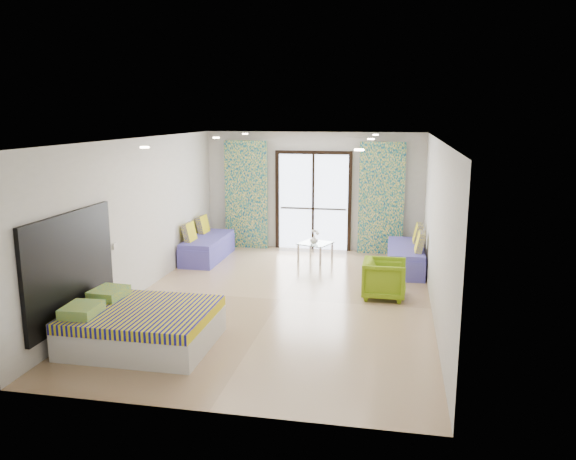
% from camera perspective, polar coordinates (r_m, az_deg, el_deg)
% --- Properties ---
extents(floor, '(5.00, 7.50, 0.01)m').
position_cam_1_polar(floor, '(9.63, -0.76, -7.05)').
color(floor, '#A28260').
rests_on(floor, ground).
extents(ceiling, '(5.00, 7.50, 0.01)m').
position_cam_1_polar(ceiling, '(9.12, -0.81, 9.22)').
color(ceiling, silver).
rests_on(ceiling, ground).
extents(wall_back, '(5.00, 0.01, 2.70)m').
position_cam_1_polar(wall_back, '(12.93, 2.60, 3.95)').
color(wall_back, silver).
rests_on(wall_back, ground).
extents(wall_front, '(5.00, 0.01, 2.70)m').
position_cam_1_polar(wall_front, '(5.77, -8.41, -6.09)').
color(wall_front, silver).
rests_on(wall_front, ground).
extents(wall_left, '(0.01, 7.50, 2.70)m').
position_cam_1_polar(wall_left, '(10.08, -14.84, 1.34)').
color(wall_left, silver).
rests_on(wall_left, ground).
extents(wall_right, '(0.01, 7.50, 2.70)m').
position_cam_1_polar(wall_right, '(9.12, 14.80, 0.27)').
color(wall_right, silver).
rests_on(wall_right, ground).
extents(balcony_door, '(1.76, 0.08, 2.28)m').
position_cam_1_polar(balcony_door, '(12.91, 2.58, 3.53)').
color(balcony_door, black).
rests_on(balcony_door, floor).
extents(balcony_rail, '(1.52, 0.03, 0.04)m').
position_cam_1_polar(balcony_rail, '(12.97, 2.57, 2.19)').
color(balcony_rail, '#595451').
rests_on(balcony_rail, balcony_door).
extents(curtain_left, '(1.00, 0.10, 2.50)m').
position_cam_1_polar(curtain_left, '(13.08, -4.26, 3.58)').
color(curtain_left, beige).
rests_on(curtain_left, floor).
extents(curtain_right, '(1.00, 0.10, 2.50)m').
position_cam_1_polar(curtain_right, '(12.63, 9.46, 3.16)').
color(curtain_right, beige).
rests_on(curtain_right, floor).
extents(downlight_a, '(0.12, 0.12, 0.02)m').
position_cam_1_polar(downlight_a, '(7.66, -14.36, 8.14)').
color(downlight_a, '#FFE0B2').
rests_on(downlight_a, ceiling).
extents(downlight_b, '(0.12, 0.12, 0.02)m').
position_cam_1_polar(downlight_b, '(6.95, 7.25, 8.08)').
color(downlight_b, '#FFE0B2').
rests_on(downlight_b, ceiling).
extents(downlight_c, '(0.12, 0.12, 0.02)m').
position_cam_1_polar(downlight_c, '(10.45, -7.30, 9.28)').
color(downlight_c, '#FFE0B2').
rests_on(downlight_c, ceiling).
extents(downlight_d, '(0.12, 0.12, 0.02)m').
position_cam_1_polar(downlight_d, '(9.94, 8.42, 9.13)').
color(downlight_d, '#FFE0B2').
rests_on(downlight_d, ceiling).
extents(downlight_e, '(0.12, 0.12, 0.02)m').
position_cam_1_polar(downlight_e, '(12.37, -4.38, 9.71)').
color(downlight_e, '#FFE0B2').
rests_on(downlight_e, ceiling).
extents(downlight_f, '(0.12, 0.12, 0.02)m').
position_cam_1_polar(downlight_f, '(11.94, 8.88, 9.54)').
color(downlight_f, '#FFE0B2').
rests_on(downlight_f, ceiling).
extents(headboard, '(0.06, 2.10, 1.50)m').
position_cam_1_polar(headboard, '(8.22, -21.18, -3.52)').
color(headboard, black).
rests_on(headboard, floor).
extents(switch_plate, '(0.02, 0.10, 0.10)m').
position_cam_1_polar(switch_plate, '(9.27, -17.18, -1.57)').
color(switch_plate, silver).
rests_on(switch_plate, wall_left).
extents(bed, '(1.88, 1.53, 0.65)m').
position_cam_1_polar(bed, '(7.99, -14.68, -9.40)').
color(bed, silver).
rests_on(bed, floor).
extents(daybed_left, '(0.70, 1.78, 0.88)m').
position_cam_1_polar(daybed_left, '(12.28, -8.23, -1.69)').
color(daybed_left, '#4E49AE').
rests_on(daybed_left, floor).
extents(daybed_right, '(0.73, 1.80, 0.88)m').
position_cam_1_polar(daybed_right, '(11.56, 11.92, -2.67)').
color(daybed_right, '#4E49AE').
rests_on(daybed_right, floor).
extents(coffee_table, '(0.79, 0.79, 0.70)m').
position_cam_1_polar(coffee_table, '(11.98, 2.80, -1.50)').
color(coffee_table, silver).
rests_on(coffee_table, floor).
extents(vase, '(0.18, 0.19, 0.16)m').
position_cam_1_polar(vase, '(11.88, 2.67, -0.98)').
color(vase, white).
rests_on(vase, coffee_table).
extents(armchair, '(0.67, 0.72, 0.73)m').
position_cam_1_polar(armchair, '(9.76, 9.77, -4.72)').
color(armchair, '#739B14').
rests_on(armchair, floor).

